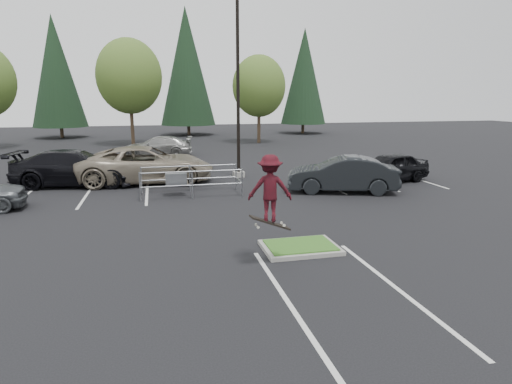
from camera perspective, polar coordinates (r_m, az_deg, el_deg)
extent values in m
plane|color=black|center=(12.79, 5.90, -7.63)|extent=(120.00, 120.00, 0.00)
cube|color=gray|center=(12.77, 5.90, -7.38)|extent=(2.20, 1.60, 0.12)
cube|color=#32551B|center=(12.74, 5.91, -7.06)|extent=(1.95, 1.35, 0.05)
cube|color=silver|center=(20.80, -14.33, -0.06)|extent=(0.12, 5.20, 0.01)
cube|color=silver|center=(21.03, -21.70, -0.43)|extent=(0.12, 5.20, 0.01)
cube|color=silver|center=(21.61, -28.79, -0.77)|extent=(0.12, 5.20, 0.01)
cube|color=silver|center=(22.47, 9.25, 1.09)|extent=(0.12, 5.20, 0.01)
cube|color=silver|center=(23.62, 15.31, 1.36)|extent=(0.12, 5.20, 0.01)
cube|color=silver|center=(25.02, 20.76, 1.60)|extent=(0.12, 5.20, 0.01)
cube|color=silver|center=(9.78, 4.11, -14.18)|extent=(0.12, 6.00, 0.01)
cube|color=silver|center=(10.83, 18.19, -12.05)|extent=(0.12, 6.00, 0.01)
cube|color=gray|center=(24.13, -2.31, 2.38)|extent=(0.60, 0.60, 0.30)
cylinder|color=black|center=(23.76, -2.42, 13.98)|extent=(0.18, 0.18, 10.00)
cylinder|color=#38281C|center=(41.95, -16.17, 8.42)|extent=(0.32, 0.32, 3.50)
ellipsoid|color=#3B6425|center=(41.91, -16.56, 14.57)|extent=(5.89, 5.89, 6.77)
sphere|color=#3B6425|center=(41.56, -15.66, 13.63)|extent=(3.68, 3.68, 3.68)
sphere|color=#3B6425|center=(42.31, -17.18, 13.76)|extent=(4.05, 4.05, 4.05)
cylinder|color=#38281C|center=(42.42, 0.38, 8.64)|extent=(0.32, 0.32, 3.04)
ellipsoid|color=#3B6425|center=(42.34, 0.39, 13.94)|extent=(5.12, 5.12, 5.89)
sphere|color=#3B6425|center=(42.18, 1.30, 13.07)|extent=(3.20, 3.20, 3.20)
sphere|color=#3B6425|center=(42.60, -0.41, 13.28)|extent=(3.52, 3.52, 3.52)
cylinder|color=#38281C|center=(52.42, -24.46, 7.26)|extent=(0.36, 0.36, 1.20)
cone|color=black|center=(52.35, -25.12, 14.35)|extent=(5.72, 5.72, 11.80)
cylinder|color=#38281C|center=(52.12, -8.95, 8.20)|extent=(0.36, 0.36, 1.20)
cone|color=black|center=(52.09, -9.23, 16.17)|extent=(6.38, 6.38, 13.30)
cylinder|color=#38281C|center=(54.05, 6.26, 8.42)|extent=(0.36, 0.36, 1.20)
cone|color=black|center=(53.98, 6.42, 15.05)|extent=(5.50, 5.50, 11.30)
cylinder|color=gray|center=(18.96, -15.21, 0.66)|extent=(0.07, 0.07, 1.28)
cylinder|color=gray|center=(20.48, -15.04, 1.53)|extent=(0.07, 0.07, 1.28)
cylinder|color=gray|center=(18.98, -8.49, 0.98)|extent=(0.07, 0.07, 1.28)
cylinder|color=gray|center=(20.50, -8.82, 1.83)|extent=(0.07, 0.07, 1.28)
cylinder|color=gray|center=(19.26, -1.88, 1.28)|extent=(0.07, 0.07, 1.28)
cylinder|color=gray|center=(20.76, -2.68, 2.10)|extent=(0.07, 0.07, 1.28)
cylinder|color=gray|center=(18.98, -8.49, 0.90)|extent=(4.45, 0.11, 0.06)
cylinder|color=gray|center=(18.87, -8.55, 2.72)|extent=(4.45, 0.11, 0.06)
cylinder|color=gray|center=(20.51, -8.82, 1.75)|extent=(4.45, 0.11, 0.06)
cylinder|color=gray|center=(20.41, -8.88, 3.44)|extent=(4.45, 0.11, 0.06)
cube|color=gray|center=(19.68, -10.62, 1.79)|extent=(0.95, 0.59, 0.53)
cube|color=black|center=(11.17, 1.88, -4.11)|extent=(1.10, 0.42, 0.46)
cylinder|color=silver|center=(10.99, 0.28, -4.72)|extent=(0.07, 0.04, 0.07)
cylinder|color=silver|center=(11.21, 0.00, -4.38)|extent=(0.07, 0.04, 0.07)
cylinder|color=silver|center=(11.17, 3.76, -4.47)|extent=(0.07, 0.04, 0.07)
cylinder|color=silver|center=(11.38, 3.42, -4.14)|extent=(0.07, 0.04, 0.07)
imported|color=maroon|center=(10.94, 1.91, 0.49)|extent=(1.24, 0.88, 1.74)
imported|color=gray|center=(23.08, -14.39, 3.57)|extent=(7.02, 3.47, 1.92)
imported|color=black|center=(23.43, -22.97, 2.96)|extent=(6.53, 3.43, 1.81)
imported|color=black|center=(20.54, 11.42, 2.32)|extent=(5.40, 3.27, 1.68)
imported|color=black|center=(23.68, 17.41, 3.15)|extent=(4.83, 2.87, 1.54)
imported|color=gray|center=(33.52, -12.89, 5.96)|extent=(5.40, 2.81, 1.50)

